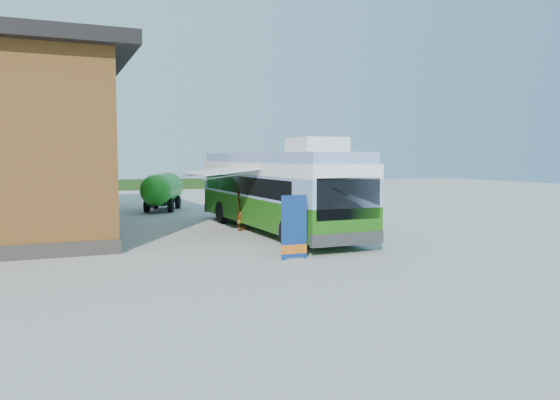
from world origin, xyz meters
name	(u,v)px	position (x,y,z in m)	size (l,w,h in m)	color
ground	(293,242)	(0.00, 0.00, 0.00)	(100.00, 100.00, 0.00)	#BCB7AD
barn	(7,151)	(-10.50, 10.00, 3.59)	(9.60, 21.20, 7.50)	brown
hedge	(217,183)	(8.00, 38.00, 0.50)	(40.00, 3.00, 1.00)	#264419
bus	(275,188)	(0.53, 3.19, 1.93)	(2.91, 13.14, 4.03)	#2E7313
awning	(225,166)	(-1.71, 3.31, 2.95)	(2.68, 4.34, 0.52)	white
banner	(294,233)	(-1.42, -3.26, 0.85)	(0.91, 0.19, 2.09)	navy
picnic_table	(277,213)	(1.26, 4.70, 0.63)	(1.78, 1.67, 0.85)	tan
person_a	(242,210)	(-0.72, 4.05, 0.92)	(0.67, 0.44, 1.85)	#999999
person_b	(254,199)	(1.78, 9.30, 0.99)	(0.97, 0.75, 1.99)	#999999
slurry_tanker	(163,189)	(-2.24, 14.82, 1.32)	(3.37, 5.85, 2.29)	#219C1C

